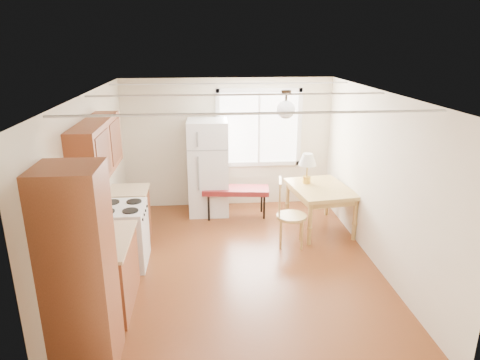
{
  "coord_description": "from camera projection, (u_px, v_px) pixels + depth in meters",
  "views": [
    {
      "loc": [
        -0.49,
        -5.59,
        3.16
      ],
      "look_at": [
        0.06,
        0.52,
        1.15
      ],
      "focal_mm": 32.0,
      "sensor_mm": 36.0,
      "label": 1
    }
  ],
  "objects": [
    {
      "name": "room_shell",
      "position": [
        239.0,
        185.0,
        5.92
      ],
      "size": [
        4.6,
        5.6,
        2.62
      ],
      "color": "#512410",
      "rests_on": "ground"
    },
    {
      "name": "kitchen_run",
      "position": [
        106.0,
        236.0,
        5.3
      ],
      "size": [
        0.65,
        3.4,
        2.2
      ],
      "color": "brown",
      "rests_on": "ground"
    },
    {
      "name": "window_unit",
      "position": [
        259.0,
        128.0,
        8.22
      ],
      "size": [
        1.64,
        0.05,
        1.51
      ],
      "color": "white",
      "rests_on": "room_shell"
    },
    {
      "name": "pendant_light",
      "position": [
        286.0,
        109.0,
        6.05
      ],
      "size": [
        0.26,
        0.26,
        0.4
      ],
      "color": "black",
      "rests_on": "room_shell"
    },
    {
      "name": "refrigerator",
      "position": [
        208.0,
        167.0,
        8.01
      ],
      "size": [
        0.75,
        0.77,
        1.78
      ],
      "rotation": [
        0.0,
        0.0,
        -0.02
      ],
      "color": "white",
      "rests_on": "ground"
    },
    {
      "name": "bench",
      "position": [
        236.0,
        191.0,
        7.91
      ],
      "size": [
        1.26,
        0.59,
        0.56
      ],
      "rotation": [
        0.0,
        0.0,
        -0.12
      ],
      "color": "maroon",
      "rests_on": "ground"
    },
    {
      "name": "dining_table",
      "position": [
        320.0,
        193.0,
        7.33
      ],
      "size": [
        1.09,
        1.35,
        0.77
      ],
      "rotation": [
        0.0,
        0.0,
        0.14
      ],
      "color": "#A78240",
      "rests_on": "ground"
    },
    {
      "name": "chair",
      "position": [
        285.0,
        208.0,
        6.75
      ],
      "size": [
        0.5,
        0.5,
        1.1
      ],
      "rotation": [
        0.0,
        0.0,
        -0.17
      ],
      "color": "#A78240",
      "rests_on": "ground"
    },
    {
      "name": "table_lamp",
      "position": [
        307.0,
        162.0,
        7.37
      ],
      "size": [
        0.31,
        0.31,
        0.53
      ],
      "rotation": [
        0.0,
        0.0,
        -0.38
      ],
      "color": "#B6953A",
      "rests_on": "dining_table"
    },
    {
      "name": "coffee_maker",
      "position": [
        91.0,
        246.0,
        4.62
      ],
      "size": [
        0.24,
        0.28,
        0.39
      ],
      "rotation": [
        0.0,
        0.0,
        -0.2
      ],
      "color": "black",
      "rests_on": "kitchen_run"
    },
    {
      "name": "kettle",
      "position": [
        101.0,
        221.0,
        5.38
      ],
      "size": [
        0.11,
        0.11,
        0.22
      ],
      "color": "red",
      "rests_on": "kitchen_run"
    }
  ]
}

